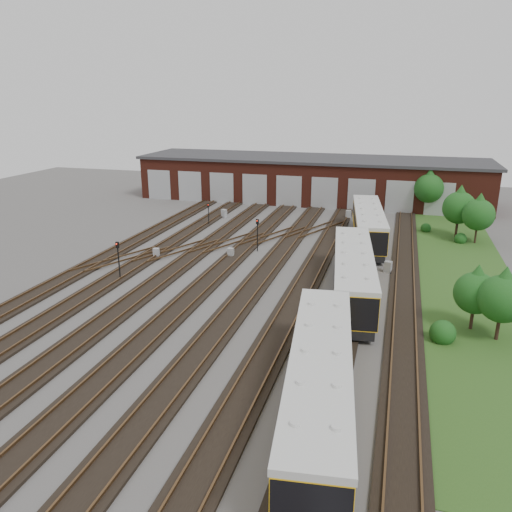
# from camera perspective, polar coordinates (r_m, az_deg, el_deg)

# --- Properties ---
(ground) EXTENTS (120.00, 120.00, 0.00)m
(ground) POSITION_cam_1_polar(r_m,az_deg,el_deg) (39.26, -4.28, -4.73)
(ground) COLOR #484543
(ground) RESTS_ON ground
(track_network) EXTENTS (30.40, 70.00, 0.33)m
(track_network) POSITION_cam_1_polar(r_m,az_deg,el_deg) (39.79, -4.21, -4.25)
(track_network) COLOR black
(track_network) RESTS_ON ground
(maintenance_shed) EXTENTS (51.00, 12.50, 6.35)m
(maintenance_shed) POSITION_cam_1_polar(r_m,az_deg,el_deg) (75.92, 6.26, 8.80)
(maintenance_shed) COLOR #592116
(maintenance_shed) RESTS_ON ground
(grass_verge) EXTENTS (8.00, 55.00, 0.05)m
(grass_verge) POSITION_cam_1_polar(r_m,az_deg,el_deg) (46.82, 22.78, -2.30)
(grass_verge) COLOR #284E1A
(grass_verge) RESTS_ON ground
(metro_train) EXTENTS (4.79, 48.15, 3.29)m
(metro_train) POSITION_cam_1_polar(r_m,az_deg,el_deg) (39.14, 11.04, -1.93)
(metro_train) COLOR black
(metro_train) RESTS_ON ground
(signal_mast_0) EXTENTS (0.29, 0.27, 3.39)m
(signal_mast_0) POSITION_cam_1_polar(r_m,az_deg,el_deg) (43.63, -15.47, 0.02)
(signal_mast_0) COLOR black
(signal_mast_0) RESTS_ON ground
(signal_mast_1) EXTENTS (0.26, 0.25, 2.71)m
(signal_mast_1) POSITION_cam_1_polar(r_m,az_deg,el_deg) (60.50, -5.46, 5.09)
(signal_mast_1) COLOR black
(signal_mast_1) RESTS_ON ground
(signal_mast_2) EXTENTS (0.28, 0.26, 3.34)m
(signal_mast_2) POSITION_cam_1_polar(r_m,az_deg,el_deg) (49.98, 0.16, 2.88)
(signal_mast_2) COLOR black
(signal_mast_2) RESTS_ON ground
(signal_mast_3) EXTENTS (0.30, 0.28, 3.30)m
(signal_mast_3) POSITION_cam_1_polar(r_m,az_deg,el_deg) (44.05, 9.40, 0.54)
(signal_mast_3) COLOR black
(signal_mast_3) RESTS_ON ground
(relay_cabinet_0) EXTENTS (0.62, 0.55, 0.92)m
(relay_cabinet_0) POSITION_cam_1_polar(r_m,az_deg,el_deg) (49.45, -11.33, 0.35)
(relay_cabinet_0) COLOR #9B9DA0
(relay_cabinet_0) RESTS_ON ground
(relay_cabinet_1) EXTENTS (0.77, 0.71, 1.05)m
(relay_cabinet_1) POSITION_cam_1_polar(r_m,az_deg,el_deg) (64.75, -3.68, 4.88)
(relay_cabinet_1) COLOR #9B9DA0
(relay_cabinet_1) RESTS_ON ground
(relay_cabinet_2) EXTENTS (0.61, 0.54, 0.92)m
(relay_cabinet_2) POSITION_cam_1_polar(r_m,az_deg,el_deg) (48.63, -2.91, 0.39)
(relay_cabinet_2) COLOR #9B9DA0
(relay_cabinet_2) RESTS_ON ground
(relay_cabinet_3) EXTENTS (0.75, 0.68, 1.06)m
(relay_cabinet_3) POSITION_cam_1_polar(r_m,az_deg,el_deg) (65.03, 10.51, 4.68)
(relay_cabinet_3) COLOR #9B9DA0
(relay_cabinet_3) RESTS_ON ground
(relay_cabinet_4) EXTENTS (0.73, 0.66, 1.01)m
(relay_cabinet_4) POSITION_cam_1_polar(r_m,az_deg,el_deg) (45.95, 14.85, -1.20)
(relay_cabinet_4) COLOR #9B9DA0
(relay_cabinet_4) RESTS_ON ground
(tree_0) EXTENTS (3.78, 3.78, 6.26)m
(tree_0) POSITION_cam_1_polar(r_m,az_deg,el_deg) (69.03, 19.19, 7.70)
(tree_0) COLOR #311E16
(tree_0) RESTS_ON ground
(tree_1) EXTENTS (3.55, 3.55, 5.87)m
(tree_1) POSITION_cam_1_polar(r_m,az_deg,el_deg) (59.05, 22.25, 5.53)
(tree_1) COLOR #311E16
(tree_1) RESTS_ON ground
(tree_2) EXTENTS (3.30, 3.30, 5.47)m
(tree_2) POSITION_cam_1_polar(r_m,az_deg,el_deg) (57.37, 24.13, 4.71)
(tree_2) COLOR #311E16
(tree_2) RESTS_ON ground
(tree_3) EXTENTS (2.80, 2.80, 4.65)m
(tree_3) POSITION_cam_1_polar(r_m,az_deg,el_deg) (35.91, 23.86, -3.38)
(tree_3) COLOR #311E16
(tree_3) RESTS_ON ground
(tree_4) EXTENTS (3.05, 3.05, 5.05)m
(tree_4) POSITION_cam_1_polar(r_m,az_deg,el_deg) (34.94, 26.43, -3.85)
(tree_4) COLOR #311E16
(tree_4) RESTS_ON ground
(bush_0) EXTENTS (1.67, 1.67, 1.67)m
(bush_0) POSITION_cam_1_polar(r_m,az_deg,el_deg) (34.31, 20.60, -7.85)
(bush_0) COLOR #154614
(bush_0) RESTS_ON ground
(bush_1) EXTENTS (1.17, 1.17, 1.17)m
(bush_1) POSITION_cam_1_polar(r_m,az_deg,el_deg) (61.00, 18.85, 3.19)
(bush_1) COLOR #154614
(bush_1) RESTS_ON ground
(bush_2) EXTENTS (1.28, 1.28, 1.28)m
(bush_2) POSITION_cam_1_polar(r_m,az_deg,el_deg) (57.56, 22.36, 2.01)
(bush_2) COLOR #154614
(bush_2) RESTS_ON ground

